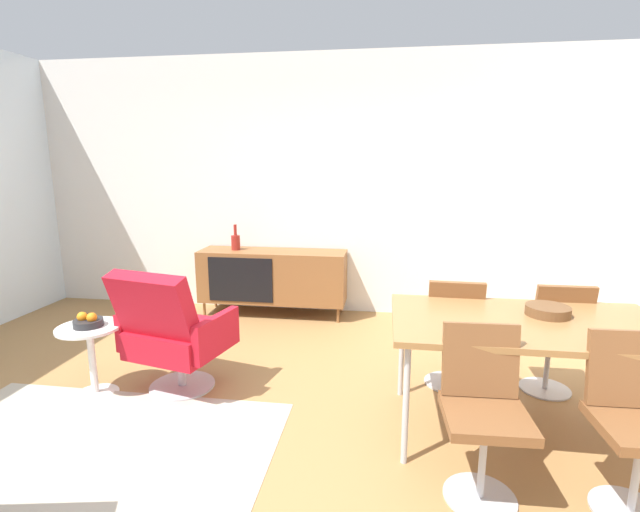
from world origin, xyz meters
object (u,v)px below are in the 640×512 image
sideboard (273,276)px  dining_chair_front_right (636,418)px  vase_cobalt (236,242)px  dining_chair_back_left (452,328)px  dining_chair_back_right (554,333)px  dining_chair_front_left (483,407)px  dining_table (528,327)px  fruit_bowl (88,321)px  lounge_chair_red (172,331)px  wooden_bowl_on_table (548,311)px  side_table_round (91,352)px

sideboard → dining_chair_front_right: bearing=-46.8°
vase_cobalt → dining_chair_back_left: size_ratio=0.33×
sideboard → dining_chair_front_right: size_ratio=1.87×
sideboard → dining_chair_back_right: size_ratio=1.87×
dining_chair_front_left → dining_chair_front_right: size_ratio=1.00×
dining_table → dining_chair_front_left: dining_chair_front_left is taller
sideboard → fruit_bowl: (-0.85, -1.95, 0.12)m
dining_chair_back_right → lounge_chair_red: 2.74m
wooden_bowl_on_table → dining_chair_front_left: dining_chair_front_left is taller
fruit_bowl → vase_cobalt: bearing=77.2°
dining_chair_front_left → dining_table: bearing=57.8°
vase_cobalt → dining_chair_back_right: size_ratio=0.33×
side_table_round → fruit_bowl: fruit_bowl is taller
dining_table → lounge_chair_red: (-2.36, 0.21, -0.23)m
dining_chair_back_left → dining_chair_front_left: 1.12m
dining_table → dining_chair_back_left: dining_chair_back_left is taller
side_table_round → lounge_chair_red: bearing=12.8°
wooden_bowl_on_table → dining_chair_back_left: dining_chair_back_left is taller
wooden_bowl_on_table → side_table_round: size_ratio=0.50×
lounge_chair_red → sideboard: bearing=81.0°
dining_table → dining_chair_back_left: (-0.35, 0.56, -0.23)m
dining_chair_front_right → fruit_bowl: bearing=169.0°
vase_cobalt → dining_chair_back_left: 2.61m
wooden_bowl_on_table → dining_chair_back_right: dining_chair_back_right is taller
dining_chair_back_left → dining_chair_front_right: size_ratio=1.00×
vase_cobalt → dining_chair_front_right: vase_cobalt is taller
dining_chair_back_right → dining_chair_front_left: bearing=-122.2°
side_table_round → fruit_bowl: (-0.00, -0.00, 0.23)m
vase_cobalt → wooden_bowl_on_table: size_ratio=1.08×
wooden_bowl_on_table → dining_chair_front_left: size_ratio=0.30×
dining_chair_back_right → dining_chair_front_right: 1.12m
dining_chair_back_left → dining_chair_front_left: (-0.00, -1.12, 0.00)m
dining_chair_front_left → lounge_chair_red: bearing=159.1°
side_table_round → fruit_bowl: 0.23m
dining_table → fruit_bowl: 2.93m
dining_chair_front_left → side_table_round: 2.65m
sideboard → dining_chair_back_left: size_ratio=1.87×
dining_table → lounge_chair_red: lounge_chair_red is taller
dining_chair_front_left → fruit_bowl: dining_chair_front_left is taller
sideboard → dining_chair_front_left: size_ratio=1.87×
vase_cobalt → dining_chair_back_left: bearing=-34.5°
dining_table → fruit_bowl: bearing=178.5°
sideboard → dining_chair_back_right: dining_chair_back_right is taller
wooden_bowl_on_table → lounge_chair_red: size_ratio=0.27×
wooden_bowl_on_table → dining_chair_back_right: bearing=64.3°
sideboard → vase_cobalt: bearing=179.7°
wooden_bowl_on_table → fruit_bowl: 3.07m
dining_chair_front_left → dining_chair_back_right: bearing=57.8°
dining_chair_back_right → fruit_bowl: dining_chair_back_right is taller
sideboard → fruit_bowl: bearing=-113.6°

